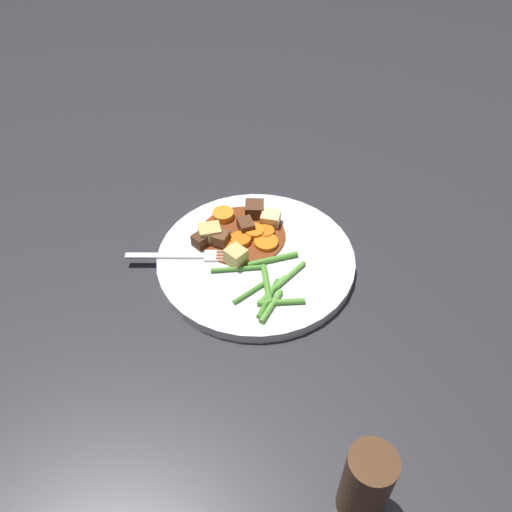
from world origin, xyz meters
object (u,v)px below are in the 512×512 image
Objects in this scene: dinner_plate at (256,260)px; potato_chunk_1 at (210,234)px; meat_chunk_1 at (202,239)px; carrot_slice_5 at (265,232)px; carrot_slice_1 at (233,246)px; carrot_slice_0 at (223,215)px; carrot_slice_4 at (241,240)px; meat_chunk_2 at (221,239)px; potato_chunk_0 at (271,219)px; potato_chunk_2 at (237,258)px; fork at (190,256)px; carrot_slice_2 at (254,232)px; meat_chunk_0 at (255,210)px; pepper_mill at (366,484)px; carrot_slice_3 at (266,243)px; meat_chunk_3 at (246,226)px.

dinner_plate is 0.08m from potato_chunk_1.
carrot_slice_5 is at bearing -103.64° from meat_chunk_1.
carrot_slice_1 is (0.03, 0.02, 0.01)m from dinner_plate.
carrot_slice_0 is 0.06m from carrot_slice_4.
meat_chunk_2 reaches higher than carrot_slice_4.
potato_chunk_2 reaches higher than potato_chunk_0.
meat_chunk_2 is at bearing -85.82° from fork.
carrot_slice_2 is 0.05m from meat_chunk_0.
meat_chunk_0 is (0.08, -0.04, 0.02)m from dinner_plate.
carrot_slice_5 is 0.40m from pepper_mill.
meat_chunk_0 is at bearing -43.17° from carrot_slice_4.
meat_chunk_2 reaches higher than carrot_slice_0.
meat_chunk_0 is 1.04× the size of meat_chunk_1.
potato_chunk_2 is (-0.04, 0.06, 0.01)m from carrot_slice_5.
dinner_plate is at bearing -8.33° from pepper_mill.
carrot_slice_2 reaches higher than carrot_slice_5.
carrot_slice_4 is at bearing 89.88° from carrot_slice_5.
potato_chunk_0 is 0.98× the size of meat_chunk_0.
potato_chunk_0 is 0.28× the size of pepper_mill.
potato_chunk_2 is at bearing -174.58° from meat_chunk_2.
carrot_slice_5 reaches higher than fork.
potato_chunk_1 is at bearing 71.61° from carrot_slice_5.
carrot_slice_5 is 1.02× the size of potato_chunk_2.
carrot_slice_4 is 0.05m from potato_chunk_2.
meat_chunk_2 is 0.23× the size of pepper_mill.
carrot_slice_5 is (0.02, -0.01, 0.00)m from carrot_slice_3.
potato_chunk_2 reaches higher than carrot_slice_1.
potato_chunk_1 reaches higher than dinner_plate.
meat_chunk_1 is at bearing 105.25° from potato_chunk_1.
meat_chunk_3 is at bearing -9.28° from dinner_plate.
meat_chunk_2 is 0.05m from meat_chunk_3.
potato_chunk_0 is at bearing -125.52° from carrot_slice_0.
carrot_slice_2 is 0.82× the size of carrot_slice_3.
carrot_slice_4 is at bearing 14.39° from dinner_plate.
meat_chunk_0 is (0.03, 0.01, 0.00)m from potato_chunk_0.
meat_chunk_3 is (0.01, 0.01, 0.00)m from carrot_slice_2.
carrot_slice_3 is 0.38m from pepper_mill.
dinner_plate is 10.05× the size of meat_chunk_0.
potato_chunk_1 is at bearing 33.11° from meat_chunk_2.
pepper_mill reaches higher than meat_chunk_0.
fork is (-0.01, 0.10, -0.01)m from meat_chunk_3.
dinner_plate is at bearing -133.07° from meat_chunk_1.
carrot_slice_4 is 0.03m from meat_chunk_2.
potato_chunk_0 is at bearing -43.13° from dinner_plate.
potato_chunk_2 is at bearing 145.25° from meat_chunk_3.
carrot_slice_2 is 1.09× the size of meat_chunk_3.
carrot_slice_1 is at bearing 106.48° from carrot_slice_4.
carrot_slice_3 is 1.33× the size of carrot_slice_5.
carrot_slice_3 is 0.06m from potato_chunk_2.
meat_chunk_2 is (-0.01, -0.02, 0.00)m from meat_chunk_1.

